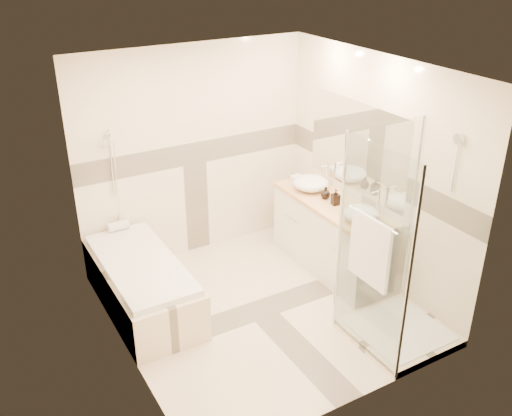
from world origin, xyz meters
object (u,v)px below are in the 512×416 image
vessel_sink_near (311,183)px  vessel_sink_far (361,213)px  shower_enclosure (388,292)px  amenity_bottle_a (336,197)px  amenity_bottle_b (326,193)px  bathtub (142,282)px  vanity (331,236)px

vessel_sink_near → vessel_sink_far: size_ratio=1.11×
shower_enclosure → vessel_sink_far: 0.93m
amenity_bottle_a → vessel_sink_far: bearing=-90.0°
vessel_sink_far → amenity_bottle_b: bearing=90.0°
shower_enclosure → amenity_bottle_b: shower_enclosure is taller
bathtub → amenity_bottle_a: bearing=-10.7°
bathtub → shower_enclosure: bearing=-41.1°
shower_enclosure → vessel_sink_near: bearing=80.8°
bathtub → vessel_sink_near: bearing=1.7°
bathtub → vessel_sink_far: bearing=-21.4°
amenity_bottle_a → amenity_bottle_b: amenity_bottle_a is taller
bathtub → vessel_sink_far: (2.13, -0.83, 0.62)m
bathtub → vanity: bearing=-9.2°
vessel_sink_far → amenity_bottle_a: (0.00, 0.43, 0.01)m
shower_enclosure → amenity_bottle_a: size_ratio=11.36×
vessel_sink_near → amenity_bottle_b: vessel_sink_near is taller
shower_enclosure → amenity_bottle_a: 1.32m
bathtub → amenity_bottle_b: bearing=-5.9°
bathtub → vanity: size_ratio=1.05×
shower_enclosure → amenity_bottle_b: 1.48m
amenity_bottle_a → amenity_bottle_b: bearing=90.0°
shower_enclosure → vessel_sink_near: 1.76m
bathtub → amenity_bottle_a: size_ratio=9.47×
vessel_sink_far → amenity_bottle_a: size_ratio=2.09×
vanity → amenity_bottle_a: 0.52m
vessel_sink_far → amenity_bottle_a: bearing=90.0°
shower_enclosure → vessel_sink_far: shower_enclosure is taller
vessel_sink_far → amenity_bottle_b: size_ratio=2.68×
amenity_bottle_b → shower_enclosure: bearing=-101.0°
vessel_sink_near → amenity_bottle_a: (0.00, -0.47, 0.01)m
shower_enclosure → bathtub: bearing=138.9°
vanity → amenity_bottle_a: size_ratio=9.02×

